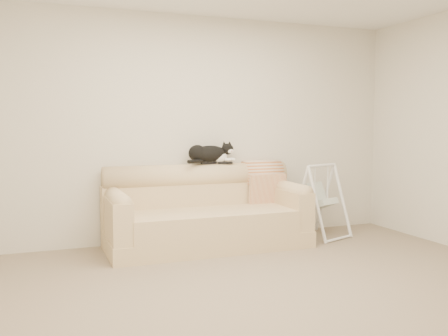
% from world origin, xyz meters
% --- Properties ---
extents(ground_plane, '(5.00, 5.00, 0.00)m').
position_xyz_m(ground_plane, '(0.00, 0.00, 0.00)').
color(ground_plane, '#73604E').
rests_on(ground_plane, ground).
extents(room_shell, '(5.04, 4.04, 2.60)m').
position_xyz_m(room_shell, '(0.00, 0.00, 1.53)').
color(room_shell, beige).
rests_on(room_shell, ground).
extents(sofa, '(2.20, 0.93, 0.90)m').
position_xyz_m(sofa, '(-0.03, 1.62, 0.35)').
color(sofa, tan).
rests_on(sofa, ground).
extents(remote_a, '(0.18, 0.07, 0.03)m').
position_xyz_m(remote_a, '(0.10, 1.85, 0.91)').
color(remote_a, black).
rests_on(remote_a, sofa).
extents(remote_b, '(0.18, 0.07, 0.02)m').
position_xyz_m(remote_b, '(0.29, 1.83, 0.91)').
color(remote_b, black).
rests_on(remote_b, sofa).
extents(tuxedo_cat, '(0.64, 0.34, 0.25)m').
position_xyz_m(tuxedo_cat, '(0.11, 1.85, 1.02)').
color(tuxedo_cat, black).
rests_on(tuxedo_cat, sofa).
extents(throw_blanket, '(0.46, 0.38, 0.58)m').
position_xyz_m(throw_blanket, '(0.78, 1.84, 0.72)').
color(throw_blanket, '#BD6630').
rests_on(throw_blanket, sofa).
extents(baby_swing, '(0.70, 0.72, 0.89)m').
position_xyz_m(baby_swing, '(1.42, 1.56, 0.44)').
color(baby_swing, white).
rests_on(baby_swing, ground).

